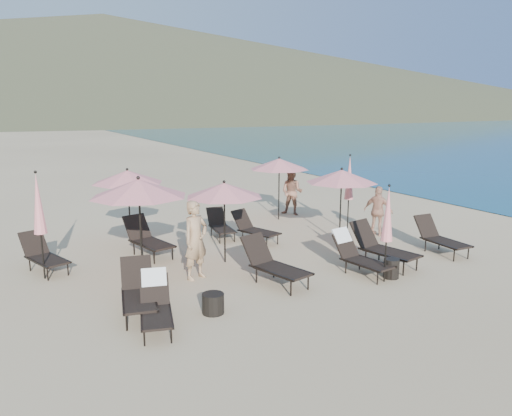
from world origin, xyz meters
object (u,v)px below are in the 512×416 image
lounger_8 (220,225)px  umbrella_open_0 (139,188)px  lounger_9 (254,228)px  lounger_2 (273,263)px  lounger_5 (440,237)px  beachgoer_b (292,192)px  umbrella_closed_1 (349,178)px  side_table_0 (213,303)px  beachgoer_c (378,211)px  lounger_0 (138,291)px  umbrella_open_3 (128,177)px  umbrella_open_4 (279,164)px  side_table_1 (391,268)px  lounger_6 (43,254)px  lounger_4 (382,246)px  umbrella_open_1 (224,190)px  lounger_1 (156,303)px  lounger_3 (358,254)px  umbrella_closed_2 (38,204)px  beachgoer_a (196,240)px  lounger_7 (147,238)px  umbrella_open_2 (342,176)px

lounger_8 → umbrella_open_0: 4.41m
lounger_9 → umbrella_open_0: 4.54m
lounger_2 → lounger_5: bearing=-15.1°
beachgoer_b → umbrella_closed_1: bearing=-35.1°
side_table_0 → beachgoer_c: 7.72m
lounger_0 → umbrella_open_3: 5.64m
lounger_8 → umbrella_open_4: 3.56m
umbrella_closed_1 → side_table_1: bearing=-115.1°
beachgoer_c → lounger_6: bearing=53.2°
lounger_4 → umbrella_open_1: size_ratio=0.89×
lounger_1 → beachgoer_b: bearing=58.3°
lounger_3 → beachgoer_b: size_ratio=0.99×
lounger_9 → side_table_0: size_ratio=3.77×
lounger_6 → lounger_9: (5.95, -0.10, -0.01)m
umbrella_open_4 → umbrella_closed_2: size_ratio=0.87×
umbrella_open_0 → umbrella_closed_2: bearing=154.3°
umbrella_open_3 → side_table_1: (4.71, -6.18, -1.77)m
side_table_1 → beachgoer_a: 4.76m
umbrella_open_1 → side_table_1: (3.01, -3.03, -1.71)m
lounger_6 → beachgoer_a: beachgoer_a is taller
umbrella_open_0 → beachgoer_c: 7.83m
umbrella_closed_1 → side_table_0: (-6.50, -3.88, -1.57)m
umbrella_open_3 → side_table_0: size_ratio=5.08×
lounger_2 → beachgoer_b: beachgoer_b is taller
lounger_7 → umbrella_open_2: size_ratio=0.82×
umbrella_closed_1 → umbrella_closed_2: bearing=-179.5°
lounger_0 → beachgoer_c: beachgoer_c is taller
umbrella_open_1 → beachgoer_a: 1.71m
lounger_5 → umbrella_closed_2: size_ratio=0.65×
lounger_9 → lounger_4: bearing=-81.3°
umbrella_open_3 → lounger_9: bearing=-27.4°
umbrella_open_0 → beachgoer_b: (6.93, 4.16, -1.33)m
lounger_9 → umbrella_closed_1: size_ratio=0.66×
lounger_1 → umbrella_open_0: bearing=94.4°
lounger_7 → lounger_6: bearing=169.1°
lounger_3 → lounger_5: size_ratio=1.01×
lounger_5 → side_table_0: bearing=-171.0°
umbrella_open_2 → beachgoer_c: 2.00m
umbrella_open_0 → side_table_1: umbrella_open_0 is taller
lounger_4 → lounger_7: lounger_4 is taller
side_table_0 → lounger_4: bearing=8.3°
umbrella_open_0 → umbrella_closed_1: bearing=8.7°
lounger_0 → lounger_6: lounger_0 is taller
lounger_1 → lounger_2: 3.25m
lounger_5 → umbrella_open_0: bearing=168.8°
umbrella_closed_1 → beachgoer_c: (0.56, -0.81, -0.98)m
lounger_5 → umbrella_closed_2: (-10.06, 3.00, 1.37)m
lounger_4 → umbrella_open_1: 4.35m
lounger_4 → umbrella_closed_2: 8.54m
lounger_2 → lounger_6: (-4.64, 3.49, -0.05)m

